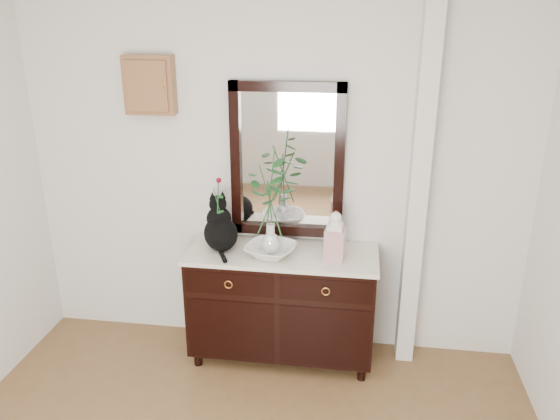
% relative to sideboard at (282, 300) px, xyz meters
% --- Properties ---
extents(wall_back, '(3.60, 0.04, 2.70)m').
position_rel_sideboard_xyz_m(wall_back, '(-0.10, 0.25, 0.88)').
color(wall_back, silver).
rests_on(wall_back, ground).
extents(pilaster, '(0.12, 0.20, 2.70)m').
position_rel_sideboard_xyz_m(pilaster, '(0.90, 0.17, 0.88)').
color(pilaster, silver).
rests_on(pilaster, ground).
extents(sideboard, '(1.33, 0.52, 0.82)m').
position_rel_sideboard_xyz_m(sideboard, '(0.00, 0.00, 0.00)').
color(sideboard, black).
rests_on(sideboard, ground).
extents(wall_mirror, '(0.80, 0.06, 1.10)m').
position_rel_sideboard_xyz_m(wall_mirror, '(-0.00, 0.24, 0.97)').
color(wall_mirror, black).
rests_on(wall_mirror, wall_back).
extents(key_cabinet, '(0.35, 0.10, 0.40)m').
position_rel_sideboard_xyz_m(key_cabinet, '(-0.95, 0.21, 1.48)').
color(key_cabinet, brown).
rests_on(key_cabinet, wall_back).
extents(cat, '(0.38, 0.41, 0.38)m').
position_rel_sideboard_xyz_m(cat, '(-0.43, 0.00, 0.57)').
color(cat, black).
rests_on(cat, sideboard).
extents(lotus_bowl, '(0.40, 0.40, 0.08)m').
position_rel_sideboard_xyz_m(lotus_bowl, '(-0.07, -0.07, 0.42)').
color(lotus_bowl, silver).
rests_on(lotus_bowl, sideboard).
extents(vase_branches, '(0.38, 0.38, 0.75)m').
position_rel_sideboard_xyz_m(vase_branches, '(-0.07, -0.07, 0.77)').
color(vase_branches, silver).
rests_on(vase_branches, lotus_bowl).
extents(bud_vase_rose, '(0.08, 0.08, 0.53)m').
position_rel_sideboard_xyz_m(bud_vase_rose, '(-0.45, -0.00, 0.64)').
color(bud_vase_rose, '#2D5D2A').
rests_on(bud_vase_rose, sideboard).
extents(ginger_jar, '(0.14, 0.14, 0.35)m').
position_rel_sideboard_xyz_m(ginger_jar, '(0.36, -0.06, 0.55)').
color(ginger_jar, white).
rests_on(ginger_jar, sideboard).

